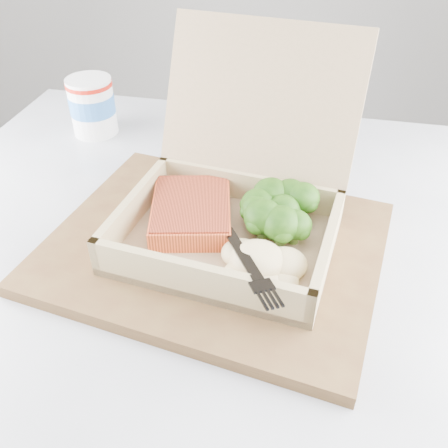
# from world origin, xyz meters

# --- Properties ---
(cafe_table) EXTENTS (0.90, 0.90, 0.73)m
(cafe_table) POSITION_xyz_m (-0.10, 0.52, 0.55)
(cafe_table) COLOR black
(cafe_table) RESTS_ON floor
(serving_tray) EXTENTS (0.45, 0.40, 0.02)m
(serving_tray) POSITION_xyz_m (-0.07, 0.51, 0.74)
(serving_tray) COLOR brown
(serving_tray) RESTS_ON cafe_table
(takeout_container) EXTENTS (0.30, 0.32, 0.21)m
(takeout_container) POSITION_xyz_m (-0.05, 0.55, 0.80)
(takeout_container) COLOR #A28361
(takeout_container) RESTS_ON serving_tray
(salmon_fillet) EXTENTS (0.11, 0.13, 0.03)m
(salmon_fillet) POSITION_xyz_m (-0.10, 0.54, 0.77)
(salmon_fillet) COLOR #FF6831
(salmon_fillet) RESTS_ON takeout_container
(broccoli_pile) EXTENTS (0.11, 0.11, 0.04)m
(broccoli_pile) POSITION_xyz_m (0.01, 0.53, 0.78)
(broccoli_pile) COLOR #366B17
(broccoli_pile) RESTS_ON takeout_container
(mashed_potatoes) EXTENTS (0.10, 0.08, 0.03)m
(mashed_potatoes) POSITION_xyz_m (-0.02, 0.45, 0.78)
(mashed_potatoes) COLOR #F6E09F
(mashed_potatoes) RESTS_ON takeout_container
(plastic_fork) EXTENTS (0.07, 0.15, 0.02)m
(plastic_fork) POSITION_xyz_m (-0.04, 0.47, 0.79)
(plastic_fork) COLOR black
(plastic_fork) RESTS_ON mashed_potatoes
(paper_cup) EXTENTS (0.07, 0.07, 0.09)m
(paper_cup) POSITION_xyz_m (-0.31, 0.80, 0.78)
(paper_cup) COLOR white
(paper_cup) RESTS_ON cafe_table
(receipt) EXTENTS (0.13, 0.17, 0.00)m
(receipt) POSITION_xyz_m (-0.05, 0.70, 0.74)
(receipt) COLOR white
(receipt) RESTS_ON cafe_table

